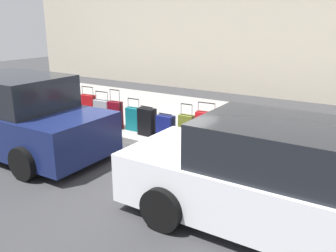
{
  "coord_description": "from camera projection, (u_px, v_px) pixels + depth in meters",
  "views": [
    {
      "loc": [
        -4.5,
        6.15,
        2.82
      ],
      "look_at": [
        -0.58,
        0.04,
        0.65
      ],
      "focal_mm": 37.47,
      "sensor_mm": 36.0,
      "label": 1
    }
  ],
  "objects": [
    {
      "name": "bollard_post",
      "position": [
        46.0,
        103.0,
        10.31
      ],
      "size": [
        0.14,
        0.14,
        0.74
      ],
      "primitive_type": "cylinder",
      "color": "brown",
      "rests_on": "sidewalk_curb"
    },
    {
      "name": "suitcase_navy_6",
      "position": [
        166.0,
        127.0,
        8.26
      ],
      "size": [
        0.42,
        0.23,
        0.62
      ],
      "color": "navy",
      "rests_on": "sidewalk_curb"
    },
    {
      "name": "suitcase_silver_10",
      "position": [
        103.0,
        112.0,
        9.36
      ],
      "size": [
        0.46,
        0.23,
        0.92
      ],
      "color": "#9EA0A8",
      "rests_on": "sidewalk_curb"
    },
    {
      "name": "suitcase_maroon_2",
      "position": [
        248.0,
        140.0,
        7.21
      ],
      "size": [
        0.43,
        0.24,
        0.97
      ],
      "color": "maroon",
      "rests_on": "sidewalk_curb"
    },
    {
      "name": "suitcase_black_7",
      "position": [
        147.0,
        122.0,
        8.52
      ],
      "size": [
        0.44,
        0.27,
        0.73
      ],
      "color": "black",
      "rests_on": "sidewalk_curb"
    },
    {
      "name": "suitcase_teal_8",
      "position": [
        134.0,
        119.0,
        8.92
      ],
      "size": [
        0.4,
        0.22,
        0.84
      ],
      "color": "#0F606B",
      "rests_on": "sidewalk_curb"
    },
    {
      "name": "sidewalk_curb",
      "position": [
        198.0,
        121.0,
        10.09
      ],
      "size": [
        18.0,
        5.0,
        0.14
      ],
      "primitive_type": "cube",
      "color": "gray",
      "rests_on": "ground_plane"
    },
    {
      "name": "suitcase_teal_1",
      "position": [
        277.0,
        144.0,
        7.02
      ],
      "size": [
        0.49,
        0.27,
        0.69
      ],
      "color": "#0F606B",
      "rests_on": "sidewalk_curb"
    },
    {
      "name": "parked_car_white_0",
      "position": [
        291.0,
        184.0,
        4.68
      ],
      "size": [
        4.8,
        1.97,
        1.56
      ],
      "color": "silver",
      "rests_on": "ground_plane"
    },
    {
      "name": "parked_car_navy_1",
      "position": [
        17.0,
        117.0,
        7.72
      ],
      "size": [
        4.45,
        2.1,
        1.71
      ],
      "color": "#141E4C",
      "rests_on": "ground_plane"
    },
    {
      "name": "fire_hydrant",
      "position": [
        68.0,
        103.0,
        10.02
      ],
      "size": [
        0.39,
        0.21,
        0.84
      ],
      "color": "red",
      "rests_on": "sidewalk_curb"
    },
    {
      "name": "suitcase_black_0",
      "position": [
        306.0,
        154.0,
        6.64
      ],
      "size": [
        0.47,
        0.22,
        0.78
      ],
      "color": "black",
      "rests_on": "sidewalk_curb"
    },
    {
      "name": "suitcase_olive_5",
      "position": [
        186.0,
        128.0,
        8.09
      ],
      "size": [
        0.35,
        0.2,
        0.9
      ],
      "color": "#59601E",
      "rests_on": "sidewalk_curb"
    },
    {
      "name": "suitcase_silver_3",
      "position": [
        227.0,
        138.0,
        7.53
      ],
      "size": [
        0.37,
        0.25,
        0.58
      ],
      "color": "#9EA0A8",
      "rests_on": "sidewalk_curb"
    },
    {
      "name": "ground_plane",
      "position": [
        148.0,
        149.0,
        8.09
      ],
      "size": [
        40.0,
        40.0,
        0.0
      ],
      "primitive_type": "plane",
      "color": "#333335"
    },
    {
      "name": "suitcase_red_11",
      "position": [
        89.0,
        108.0,
        9.68
      ],
      "size": [
        0.45,
        0.22,
        0.99
      ],
      "color": "red",
      "rests_on": "sidewalk_curb"
    },
    {
      "name": "suitcase_maroon_9",
      "position": [
        116.0,
        115.0,
        9.03
      ],
      "size": [
        0.36,
        0.23,
        1.04
      ],
      "color": "maroon",
      "rests_on": "sidewalk_curb"
    },
    {
      "name": "suitcase_red_4",
      "position": [
        206.0,
        129.0,
        7.78
      ],
      "size": [
        0.47,
        0.22,
        1.0
      ],
      "color": "red",
      "rests_on": "sidewalk_curb"
    }
  ]
}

